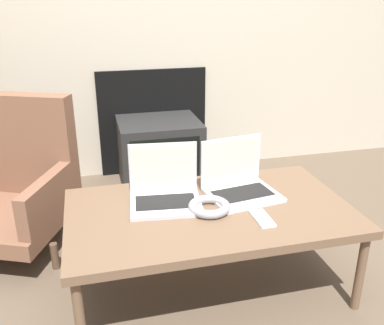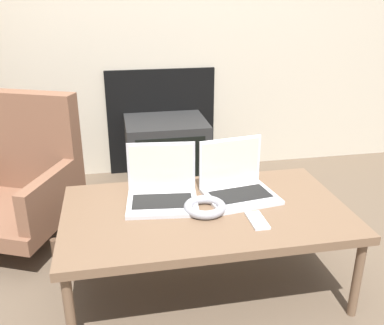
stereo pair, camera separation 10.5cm
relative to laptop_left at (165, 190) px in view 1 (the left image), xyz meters
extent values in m
plane|color=brown|center=(0.17, -0.37, -0.43)|extent=(14.00, 14.00, 0.00)
cube|color=black|center=(0.15, 1.24, -0.07)|extent=(0.75, 0.03, 0.73)
cube|color=brown|center=(0.17, -0.11, -0.07)|extent=(1.17, 0.67, 0.04)
cylinder|color=brown|center=(-0.38, -0.41, -0.26)|extent=(0.04, 0.04, 0.35)
cylinder|color=brown|center=(0.71, -0.41, -0.26)|extent=(0.04, 0.04, 0.35)
cylinder|color=brown|center=(-0.38, 0.18, -0.26)|extent=(0.04, 0.04, 0.35)
cylinder|color=brown|center=(0.71, 0.18, -0.26)|extent=(0.04, 0.04, 0.35)
cube|color=#B2B2B7|center=(0.00, -0.04, -0.04)|extent=(0.32, 0.28, 0.02)
cube|color=black|center=(0.00, -0.04, -0.03)|extent=(0.26, 0.16, 0.00)
cube|color=#B2B2B7|center=(0.01, 0.08, 0.08)|extent=(0.29, 0.04, 0.22)
cube|color=beige|center=(0.01, 0.07, 0.08)|extent=(0.27, 0.03, 0.20)
cube|color=silver|center=(0.34, -0.04, -0.04)|extent=(0.33, 0.29, 0.02)
cube|color=black|center=(0.34, -0.04, -0.03)|extent=(0.27, 0.17, 0.00)
cube|color=silver|center=(0.32, 0.08, 0.08)|extent=(0.29, 0.05, 0.22)
cube|color=beige|center=(0.32, 0.07, 0.08)|extent=(0.27, 0.04, 0.20)
torus|color=gray|center=(0.16, -0.13, -0.03)|extent=(0.17, 0.17, 0.04)
cube|color=silver|center=(0.34, -0.25, -0.05)|extent=(0.06, 0.14, 0.01)
cube|color=black|center=(0.15, 1.01, -0.21)|extent=(0.52, 0.44, 0.44)
cube|color=black|center=(0.15, 0.78, -0.21)|extent=(0.43, 0.01, 0.34)
cube|color=brown|center=(-0.71, 0.41, -0.26)|extent=(0.71, 0.74, 0.08)
cube|color=brown|center=(-0.62, 0.63, 0.04)|extent=(0.53, 0.30, 0.53)
cube|color=brown|center=(-0.50, 0.32, -0.12)|extent=(0.26, 0.50, 0.20)
cylinder|color=#4C3828|center=(-0.50, 0.18, -0.37)|extent=(0.04, 0.04, 0.13)
cylinder|color=#4C3828|center=(-0.50, 0.65, -0.37)|extent=(0.04, 0.04, 0.13)
camera|label=1|loc=(-0.29, -1.62, 0.79)|focal=40.00mm
camera|label=2|loc=(-0.18, -1.64, 0.79)|focal=40.00mm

